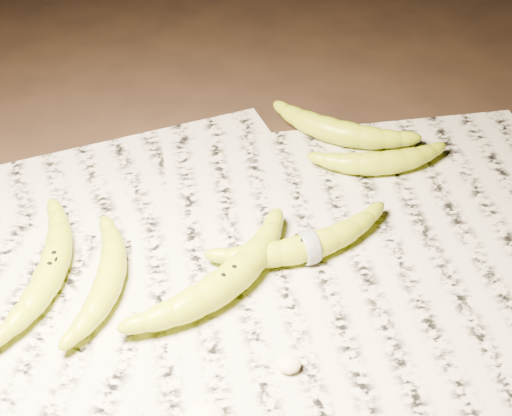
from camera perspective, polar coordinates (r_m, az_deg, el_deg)
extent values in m
plane|color=black|center=(0.89, 0.44, -4.19)|extent=(3.00, 3.00, 0.00)
cube|color=beige|center=(0.86, -0.58, -5.76)|extent=(0.90, 0.70, 0.01)
torus|color=white|center=(0.87, 4.19, -2.96)|extent=(0.01, 0.04, 0.04)
ellipsoid|color=#F2EDBB|center=(0.73, -4.12, -16.21)|extent=(0.03, 0.02, 0.02)
ellipsoid|color=#F2EDBB|center=(0.77, 2.70, -12.25)|extent=(0.03, 0.02, 0.01)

